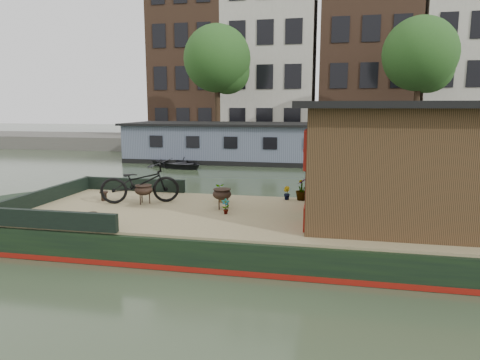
% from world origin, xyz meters
% --- Properties ---
extents(ground, '(120.00, 120.00, 0.00)m').
position_xyz_m(ground, '(0.00, 0.00, 0.00)').
color(ground, '#2A3622').
rests_on(ground, ground).
extents(houseboat_hull, '(14.01, 4.02, 0.60)m').
position_xyz_m(houseboat_hull, '(-1.33, 0.00, 0.27)').
color(houseboat_hull, black).
rests_on(houseboat_hull, ground).
extents(houseboat_deck, '(11.80, 3.80, 0.05)m').
position_xyz_m(houseboat_deck, '(0.00, 0.00, 0.62)').
color(houseboat_deck, '#93845A').
rests_on(houseboat_deck, houseboat_hull).
extents(bow_bulwark, '(3.00, 4.00, 0.35)m').
position_xyz_m(bow_bulwark, '(-5.07, 0.00, 0.82)').
color(bow_bulwark, black).
rests_on(bow_bulwark, houseboat_deck).
extents(cabin, '(4.00, 3.50, 2.42)m').
position_xyz_m(cabin, '(2.19, 0.00, 1.88)').
color(cabin, black).
rests_on(cabin, houseboat_deck).
extents(bicycle, '(2.00, 1.29, 0.99)m').
position_xyz_m(bicycle, '(-3.66, 0.53, 1.15)').
color(bicycle, black).
rests_on(bicycle, houseboat_deck).
extents(potted_plant_a, '(0.20, 0.15, 0.35)m').
position_xyz_m(potted_plant_a, '(-1.34, -0.15, 0.82)').
color(potted_plant_a, brown).
rests_on(potted_plant_a, houseboat_deck).
extents(potted_plant_b, '(0.23, 0.24, 0.34)m').
position_xyz_m(potted_plant_b, '(-0.18, 1.61, 0.82)').
color(potted_plant_b, maroon).
rests_on(potted_plant_b, houseboat_deck).
extents(potted_plant_c, '(0.42, 0.38, 0.42)m').
position_xyz_m(potted_plant_c, '(-1.72, 1.01, 0.86)').
color(potted_plant_c, brown).
rests_on(potted_plant_c, houseboat_deck).
extents(potted_plant_d, '(0.37, 0.37, 0.56)m').
position_xyz_m(potted_plant_d, '(0.20, 1.64, 0.93)').
color(potted_plant_d, brown).
rests_on(potted_plant_d, houseboat_deck).
extents(brazier_front, '(0.50, 0.50, 0.46)m').
position_xyz_m(brazier_front, '(-1.55, 0.34, 0.88)').
color(brazier_front, black).
rests_on(brazier_front, houseboat_deck).
extents(brazier_rear, '(0.57, 0.57, 0.46)m').
position_xyz_m(brazier_rear, '(-3.53, 0.45, 0.88)').
color(brazier_rear, black).
rests_on(brazier_rear, houseboat_deck).
extents(bollard_port, '(0.21, 0.21, 0.23)m').
position_xyz_m(bollard_port, '(-4.65, 0.56, 0.77)').
color(bollard_port, black).
rests_on(bollard_port, houseboat_deck).
extents(bollard_stbd, '(0.19, 0.19, 0.22)m').
position_xyz_m(bollard_stbd, '(-3.82, -1.40, 0.76)').
color(bollard_stbd, black).
rests_on(bollard_stbd, houseboat_deck).
extents(dinghy, '(3.89, 3.58, 0.66)m').
position_xyz_m(dinghy, '(-6.48, 11.03, 0.33)').
color(dinghy, black).
rests_on(dinghy, ground).
extents(far_houseboat, '(20.40, 4.40, 2.11)m').
position_xyz_m(far_houseboat, '(0.00, 14.00, 0.97)').
color(far_houseboat, slate).
rests_on(far_houseboat, ground).
extents(quay, '(60.00, 6.00, 0.90)m').
position_xyz_m(quay, '(0.00, 20.50, 0.45)').
color(quay, '#47443F').
rests_on(quay, ground).
extents(townhouse_row, '(27.25, 8.00, 16.50)m').
position_xyz_m(townhouse_row, '(0.15, 27.50, 7.90)').
color(townhouse_row, brown).
rests_on(townhouse_row, ground).
extents(tree_left, '(4.40, 4.40, 7.40)m').
position_xyz_m(tree_left, '(-6.36, 19.07, 5.89)').
color(tree_left, '#332316').
rests_on(tree_left, quay).
extents(tree_right, '(4.40, 4.40, 7.40)m').
position_xyz_m(tree_right, '(6.14, 19.07, 5.89)').
color(tree_right, '#332316').
rests_on(tree_right, quay).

